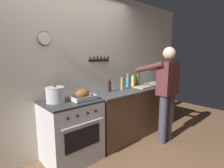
# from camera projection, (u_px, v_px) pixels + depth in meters

# --- Properties ---
(wall_back) EXTENTS (6.00, 0.13, 2.60)m
(wall_back) POSITION_uv_depth(u_px,v_px,m) (70.00, 69.00, 2.80)
(wall_back) COLOR beige
(wall_back) RESTS_ON ground
(counter_block) EXTENTS (2.03, 0.65, 0.90)m
(counter_block) POSITION_uv_depth(u_px,v_px,m) (135.00, 109.00, 3.48)
(counter_block) COLOR brown
(counter_block) RESTS_ON ground
(stove) EXTENTS (0.76, 0.67, 0.90)m
(stove) POSITION_uv_depth(u_px,v_px,m) (71.00, 131.00, 2.54)
(stove) COLOR #BCBCC1
(stove) RESTS_ON ground
(person_cook) EXTENTS (0.51, 0.63, 1.66)m
(person_cook) POSITION_uv_depth(u_px,v_px,m) (166.00, 89.00, 3.01)
(person_cook) COLOR #383842
(person_cook) RESTS_ON ground
(roasting_pan) EXTENTS (0.35, 0.26, 0.16)m
(roasting_pan) POSITION_uv_depth(u_px,v_px,m) (83.00, 95.00, 2.49)
(roasting_pan) COLOR #B7B7BC
(roasting_pan) RESTS_ON stove
(stock_pot) EXTENTS (0.25, 0.25, 0.24)m
(stock_pot) POSITION_uv_depth(u_px,v_px,m) (55.00, 95.00, 2.35)
(stock_pot) COLOR #B7B7BC
(stock_pot) RESTS_ON stove
(cutting_board) EXTENTS (0.36, 0.24, 0.02)m
(cutting_board) POSITION_uv_depth(u_px,v_px,m) (143.00, 87.00, 3.43)
(cutting_board) COLOR tan
(cutting_board) RESTS_ON counter_block
(bottle_hot_sauce) EXTENTS (0.05, 0.05, 0.19)m
(bottle_hot_sauce) POSITION_uv_depth(u_px,v_px,m) (132.00, 81.00, 3.66)
(bottle_hot_sauce) COLOR red
(bottle_hot_sauce) RESTS_ON counter_block
(bottle_olive_oil) EXTENTS (0.07, 0.07, 0.28)m
(bottle_olive_oil) POSITION_uv_depth(u_px,v_px,m) (138.00, 80.00, 3.59)
(bottle_olive_oil) COLOR #385623
(bottle_olive_oil) RESTS_ON counter_block
(bottle_dish_soap) EXTENTS (0.07, 0.07, 0.25)m
(bottle_dish_soap) POSITION_uv_depth(u_px,v_px,m) (128.00, 82.00, 3.47)
(bottle_dish_soap) COLOR #338CCC
(bottle_dish_soap) RESTS_ON counter_block
(bottle_soy_sauce) EXTENTS (0.06, 0.06, 0.23)m
(bottle_soy_sauce) POSITION_uv_depth(u_px,v_px,m) (109.00, 86.00, 3.02)
(bottle_soy_sauce) COLOR black
(bottle_soy_sauce) RESTS_ON counter_block
(bottle_cooking_oil) EXTENTS (0.07, 0.07, 0.25)m
(bottle_cooking_oil) POSITION_uv_depth(u_px,v_px,m) (133.00, 81.00, 3.49)
(bottle_cooking_oil) COLOR gold
(bottle_cooking_oil) RESTS_ON counter_block
(bottle_vinegar) EXTENTS (0.06, 0.06, 0.26)m
(bottle_vinegar) POSITION_uv_depth(u_px,v_px,m) (122.00, 84.00, 3.18)
(bottle_vinegar) COLOR #997F4C
(bottle_vinegar) RESTS_ON counter_block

